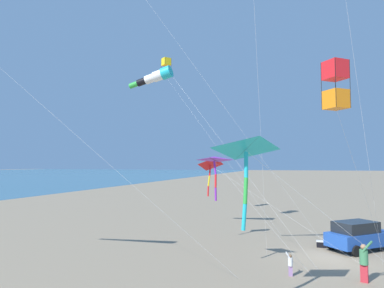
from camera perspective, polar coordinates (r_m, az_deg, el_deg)
ground_plane at (r=22.19m, az=22.97°, el=-17.54°), size 600.00×600.00×0.00m
parked_car at (r=24.52m, az=26.55°, el=-13.79°), size 4.45×4.24×1.85m
cooler_box at (r=24.64m, az=21.22°, el=-15.62°), size 0.62×0.42×0.42m
person_adult_flyer at (r=18.33m, az=27.32°, el=-17.11°), size 0.67×0.58×1.93m
person_child_green_jacket at (r=18.10m, az=16.43°, el=-18.92°), size 0.35×0.28×1.16m
kite_delta_rainbow_low_near at (r=17.24m, az=3.86°, el=-2.75°), size 5.63×1.32×5.97m
kite_windsock_long_streamer_left at (r=25.71m, az=-6.19°, el=11.36°), size 13.21×4.30×12.82m
kite_delta_teal_far_right at (r=24.04m, az=3.08°, el=-3.60°), size 10.21×3.86×5.95m
kite_delta_blue_topmost at (r=12.77m, az=9.09°, el=-0.90°), size 8.31×4.25×6.60m
kite_box_striped_overhead at (r=35.09m, az=-4.42°, el=12.84°), size 11.88×4.86×16.34m
kite_box_white_trailing at (r=15.03m, az=23.30°, el=9.24°), size 3.94×9.03×9.72m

